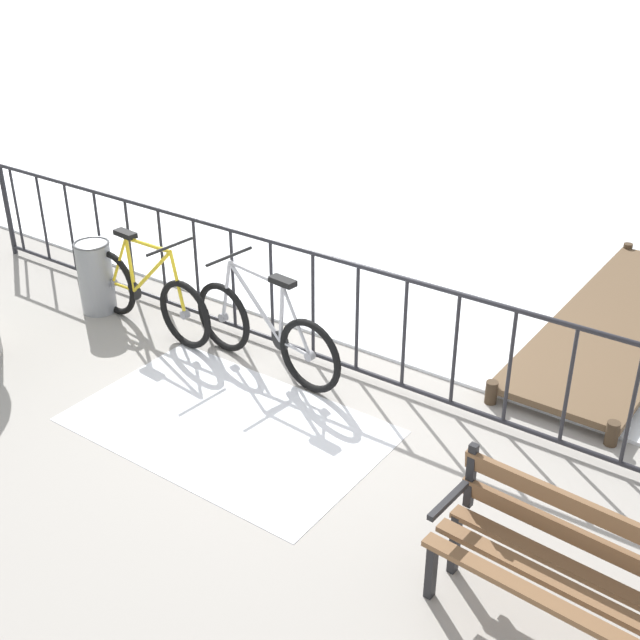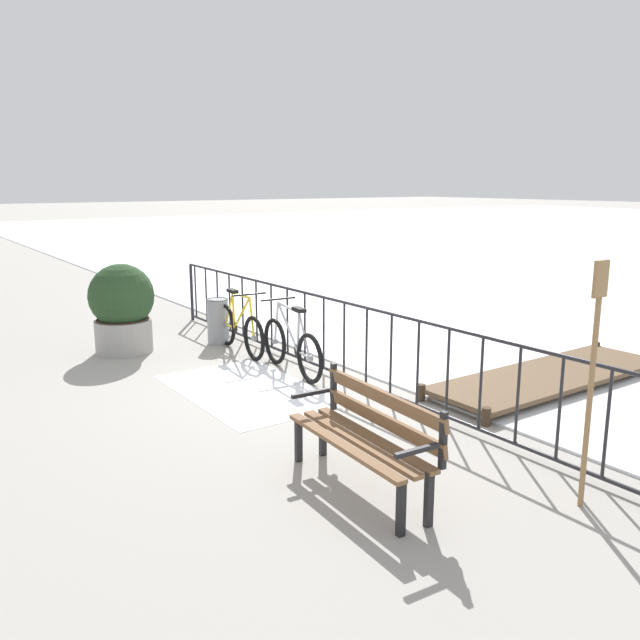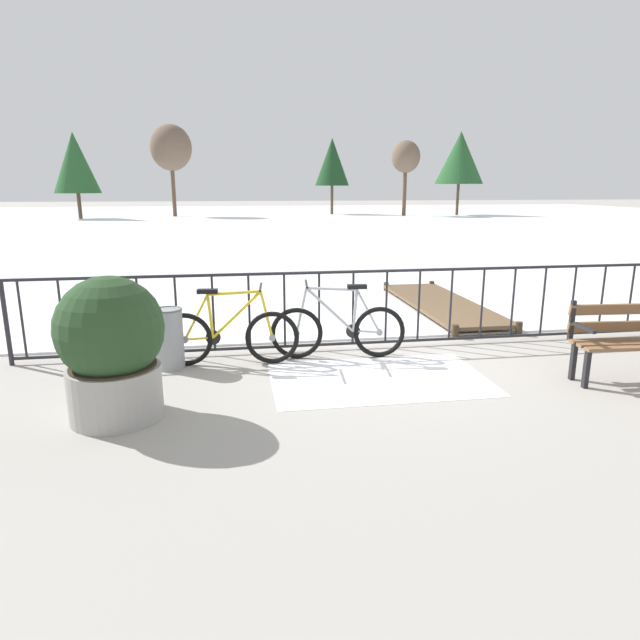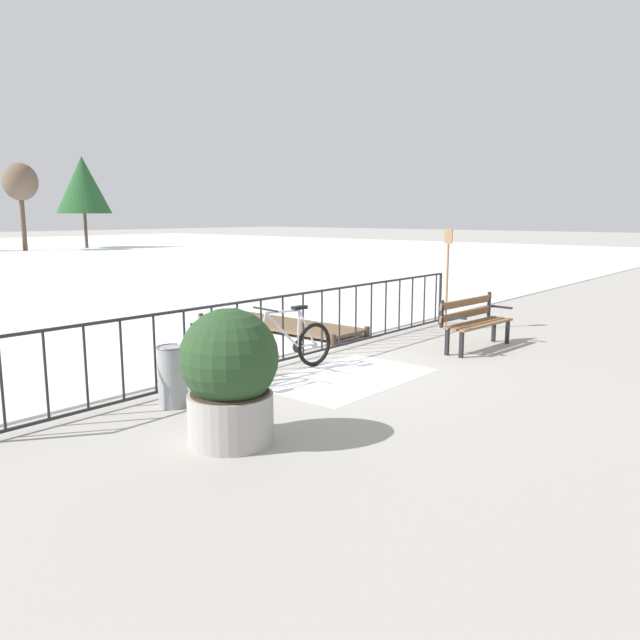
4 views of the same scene
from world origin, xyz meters
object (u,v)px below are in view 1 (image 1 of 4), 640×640
(bicycle_near_railing, at_px, (265,332))
(park_bench, at_px, (579,569))
(trash_bin, at_px, (96,276))
(bicycle_second, at_px, (147,294))

(bicycle_near_railing, height_order, park_bench, bicycle_near_railing)
(bicycle_near_railing, bearing_deg, trash_bin, -177.93)
(bicycle_second, relative_size, park_bench, 1.05)
(park_bench, bearing_deg, trash_bin, 166.90)
(bicycle_near_railing, height_order, bicycle_second, same)
(bicycle_second, bearing_deg, park_bench, -15.17)
(bicycle_near_railing, xyz_separation_m, park_bench, (3.21, -1.30, 0.14))
(bicycle_near_railing, distance_m, trash_bin, 2.07)
(park_bench, relative_size, trash_bin, 2.22)
(bicycle_near_railing, distance_m, park_bench, 3.47)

